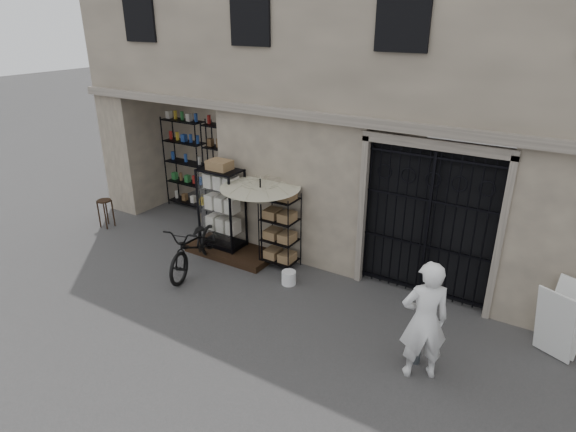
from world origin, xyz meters
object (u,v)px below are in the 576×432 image
Objects in this scene: white_bucket at (289,278)px; steel_bollard at (418,342)px; display_cabinet at (222,212)px; wire_rack at (280,232)px; shopkeeper at (417,373)px; market_umbrella at (260,191)px; easel_sign at (561,321)px; bicycle at (197,268)px; wooden_stool at (106,213)px.

white_bucket is 0.37× the size of steel_bollard.
display_cabinet is 5.19m from steel_bollard.
shopkeeper is at bearing -49.65° from wire_rack.
market_umbrella reaches higher than easel_sign.
display_cabinet is 6.78m from easel_sign.
wire_rack is 1.35× the size of easel_sign.
bicycle is (-1.09, -0.89, -1.69)m from market_umbrella.
steel_bollard is at bearing -96.51° from shopkeeper.
market_umbrella is 4.71m from wooden_stool.
wooden_stool is 8.56m from shopkeeper.
display_cabinet is 3.48m from wooden_stool.
wooden_stool is at bearing -153.89° from easel_sign.
bicycle reaches higher than steel_bollard.
wire_rack reaches higher than white_bucket.
display_cabinet is 5.43m from shopkeeper.
white_bucket is 4.78m from easel_sign.
shopkeeper is (0.11, -0.23, -0.39)m from steel_bollard.
shopkeeper is (8.47, -1.19, -0.38)m from wooden_stool.
bicycle reaches higher than wooden_stool.
easel_sign is at bearing 2.16° from wooden_stool.
wooden_stool is 10.18m from easel_sign.
market_umbrella is at bearing -179.32° from wire_rack.
steel_bollard reaches higher than shopkeeper.
white_bucket is at bearing -151.67° from easel_sign.
bicycle is at bearing -140.98° from market_umbrella.
white_bucket is (2.03, -0.47, -0.82)m from display_cabinet.
bicycle is (-1.46, -1.05, -0.81)m from wire_rack.
steel_bollard is (4.94, -0.48, 0.39)m from bicycle.
market_umbrella reaches higher than white_bucket.
shopkeeper is (3.96, -1.60, -1.69)m from market_umbrella.
market_umbrella is 3.24× the size of wooden_stool.
display_cabinet is 1.18× the size of wire_rack.
market_umbrella is 8.13× the size of white_bucket.
market_umbrella is at bearing 157.14° from white_bucket.
easel_sign is at bearing -25.56° from wire_rack.
white_bucket is (0.92, -0.39, -1.55)m from market_umbrella.
display_cabinet is 1.02× the size of shopkeeper.
white_bucket is 0.40× the size of wooden_stool.
wire_rack is 1.03m from white_bucket.
steel_bollard is (3.84, -1.37, -1.30)m from market_umbrella.
easel_sign is (4.74, 0.36, 0.49)m from white_bucket.
shopkeeper is (3.04, -1.21, -0.14)m from white_bucket.
display_cabinet is at bearing 163.72° from steel_bollard.
wooden_stool is 0.59× the size of easel_sign.
display_cabinet is 1.36m from bicycle.
steel_bollard is at bearing -19.56° from market_umbrella.
white_bucket is 3.09m from steel_bollard.
steel_bollard is (3.48, -1.53, -0.42)m from wire_rack.
shopkeeper is at bearing -21.76° from white_bucket.
wire_rack is (1.47, 0.08, -0.15)m from display_cabinet.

